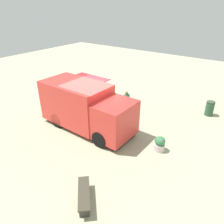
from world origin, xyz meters
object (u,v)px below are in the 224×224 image
(trash_bin, at_px, (210,108))
(plaza_bench, at_px, (84,195))
(food_truck, at_px, (86,108))
(person_customer, at_px, (126,99))
(planter_flowering_near, at_px, (160,144))

(trash_bin, bearing_deg, plaza_bench, 169.35)
(food_truck, bearing_deg, trash_bin, -42.72)
(person_customer, height_order, trash_bin, trash_bin)
(food_truck, distance_m, plaza_bench, 5.17)
(plaza_bench, height_order, trash_bin, trash_bin)
(planter_flowering_near, distance_m, trash_bin, 5.18)
(planter_flowering_near, distance_m, plaza_bench, 4.37)
(person_customer, distance_m, plaza_bench, 8.51)
(food_truck, xyz_separation_m, plaza_bench, (-3.83, -3.37, -0.85))
(plaza_bench, bearing_deg, food_truck, 41.30)
(person_customer, bearing_deg, planter_flowering_near, -130.36)
(planter_flowering_near, bearing_deg, plaza_bench, 168.96)
(food_truck, relative_size, plaza_bench, 3.89)
(food_truck, xyz_separation_m, planter_flowering_near, (0.46, -4.20, -0.82))
(planter_flowering_near, height_order, plaza_bench, planter_flowering_near)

